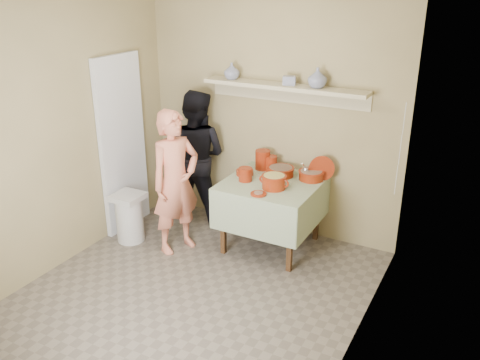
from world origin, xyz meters
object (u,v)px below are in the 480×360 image
Objects in this scene: serving_table at (272,192)px; cazuela_rice at (274,181)px; trash_bin at (129,217)px; person_cook at (176,182)px; person_helper at (196,156)px.

cazuela_rice is at bearing -60.20° from serving_table.
cazuela_rice is at bearing 17.11° from trash_bin.
serving_table is at bearing -37.88° from person_cook.
serving_table is 1.61m from trash_bin.
person_helper reaches higher than cazuela_rice.
trash_bin is at bearing 122.39° from person_cook.
person_helper is 4.79× the size of cazuela_rice.
person_cook is at bearing -149.41° from serving_table.
serving_table is 0.27m from cazuela_rice.
person_cook is 2.76× the size of trash_bin.
trash_bin is at bearing -156.61° from serving_table.
person_cook is 0.76m from trash_bin.
person_helper is 1.63× the size of serving_table.
cazuela_rice is 1.70m from trash_bin.
person_cook is at bearing 10.86° from trash_bin.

